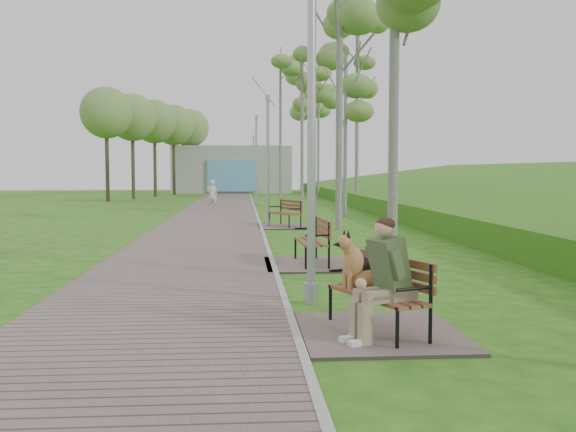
% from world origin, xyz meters
% --- Properties ---
extents(ground, '(120.00, 120.00, 0.00)m').
position_xyz_m(ground, '(0.00, 0.00, 0.00)').
color(ground, '#205613').
rests_on(ground, ground).
extents(walkway, '(3.50, 67.00, 0.04)m').
position_xyz_m(walkway, '(-1.75, 21.50, 0.02)').
color(walkway, '#6B5B57').
rests_on(walkway, ground).
extents(kerb, '(0.10, 67.00, 0.05)m').
position_xyz_m(kerb, '(0.00, 21.50, 0.03)').
color(kerb, '#999993').
rests_on(kerb, ground).
extents(embankment, '(14.00, 70.00, 1.60)m').
position_xyz_m(embankment, '(12.00, 20.00, 0.00)').
color(embankment, '#569325').
rests_on(embankment, ground).
extents(building_north, '(10.00, 5.20, 4.00)m').
position_xyz_m(building_north, '(-1.50, 50.97, 1.99)').
color(building_north, '#9E9E99').
rests_on(building_north, ground).
extents(bench_main, '(1.85, 2.06, 1.61)m').
position_xyz_m(bench_main, '(0.90, 2.60, 0.45)').
color(bench_main, '#6B5B57').
rests_on(bench_main, ground).
extents(bench_second, '(1.92, 2.13, 1.18)m').
position_xyz_m(bench_second, '(0.77, 8.13, 0.22)').
color(bench_second, '#6B5B57').
rests_on(bench_second, ground).
extents(bench_third, '(1.87, 2.07, 1.15)m').
position_xyz_m(bench_third, '(0.82, 16.93, 0.21)').
color(bench_third, '#6B5B57').
rests_on(bench_third, ground).
extents(lamp_post_near, '(0.21, 0.21, 5.33)m').
position_xyz_m(lamp_post_near, '(0.36, 4.37, 2.49)').
color(lamp_post_near, '#A2A4AA').
rests_on(lamp_post_near, ground).
extents(lamp_post_second, '(0.17, 0.17, 4.45)m').
position_xyz_m(lamp_post_second, '(0.25, 17.16, 2.08)').
color(lamp_post_second, '#A2A4AA').
rests_on(lamp_post_second, ground).
extents(lamp_post_third, '(0.19, 0.19, 4.92)m').
position_xyz_m(lamp_post_third, '(0.15, 30.62, 2.30)').
color(lamp_post_third, '#A2A4AA').
rests_on(lamp_post_third, ground).
extents(lamp_post_far, '(0.19, 0.19, 4.84)m').
position_xyz_m(lamp_post_far, '(0.35, 49.41, 2.26)').
color(lamp_post_far, '#A2A4AA').
rests_on(lamp_post_far, ground).
extents(pedestrian_near, '(0.58, 0.42, 1.45)m').
position_xyz_m(pedestrian_near, '(-2.12, 27.28, 0.72)').
color(pedestrian_near, silver).
rests_on(pedestrian_near, ground).
extents(birch_mid_c, '(2.43, 2.43, 6.79)m').
position_xyz_m(birch_mid_c, '(3.60, 21.46, 5.33)').
color(birch_mid_c, silver).
rests_on(birch_mid_c, ground).
extents(birch_far_a, '(2.91, 2.91, 11.86)m').
position_xyz_m(birch_far_a, '(5.46, 29.16, 9.31)').
color(birch_far_a, silver).
rests_on(birch_far_a, ground).
extents(birch_far_b, '(2.38, 2.38, 8.73)m').
position_xyz_m(birch_far_b, '(2.52, 28.97, 6.85)').
color(birch_far_b, silver).
rests_on(birch_far_b, ground).
extents(birch_far_c, '(2.58, 2.58, 9.81)m').
position_xyz_m(birch_far_c, '(4.52, 38.62, 7.70)').
color(birch_far_c, silver).
rests_on(birch_far_c, ground).
extents(birch_distant_a, '(2.85, 2.85, 9.82)m').
position_xyz_m(birch_distant_a, '(1.98, 39.06, 7.71)').
color(birch_distant_a, silver).
rests_on(birch_distant_a, ground).
extents(birch_distant_b, '(2.73, 2.73, 9.95)m').
position_xyz_m(birch_distant_b, '(5.11, 49.12, 7.81)').
color(birch_distant_b, silver).
rests_on(birch_distant_b, ground).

